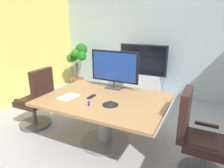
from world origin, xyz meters
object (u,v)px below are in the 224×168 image
object	(u,v)px
tv_monitor	(114,68)
potted_plant	(78,62)
conference_table	(105,109)
wall_display_unit	(142,79)
office_chair_left	(37,103)
conference_phone	(110,103)
remote_control	(92,97)
office_chair_right	(197,142)

from	to	relation	value
tv_monitor	potted_plant	size ratio (longest dim) A/B	0.67
conference_table	wall_display_unit	size ratio (longest dim) A/B	1.39
office_chair_left	tv_monitor	world-z (taller)	tv_monitor
conference_phone	remote_control	xyz separation A→B (m)	(-0.39, 0.14, -0.02)
tv_monitor	remote_control	distance (m)	0.66
tv_monitor	remote_control	world-z (taller)	tv_monitor
office_chair_left	remote_control	distance (m)	1.17
conference_table	conference_phone	distance (m)	0.34
conference_table	remote_control	size ratio (longest dim) A/B	10.69
potted_plant	conference_phone	world-z (taller)	potted_plant
remote_control	tv_monitor	bearing A→B (deg)	80.00
tv_monitor	conference_phone	xyz separation A→B (m)	(0.26, -0.68, -0.33)
tv_monitor	conference_phone	world-z (taller)	tv_monitor
tv_monitor	remote_control	xyz separation A→B (m)	(-0.12, -0.54, -0.35)
office_chair_right	remote_control	bearing A→B (deg)	88.65
wall_display_unit	remote_control	distance (m)	2.38
potted_plant	conference_phone	xyz separation A→B (m)	(2.16, -2.24, 0.01)
potted_plant	conference_phone	size ratio (longest dim) A/B	5.74
conference_table	remote_control	distance (m)	0.28
tv_monitor	conference_phone	size ratio (longest dim) A/B	3.82
potted_plant	remote_control	size ratio (longest dim) A/B	7.43
wall_display_unit	potted_plant	bearing A→B (deg)	-172.02
office_chair_left	conference_table	bearing A→B (deg)	92.45
wall_display_unit	conference_phone	size ratio (longest dim) A/B	5.95
potted_plant	wall_display_unit	bearing A→B (deg)	7.98
tv_monitor	potted_plant	distance (m)	2.48
conference_table	tv_monitor	world-z (taller)	tv_monitor
office_chair_left	remote_control	bearing A→B (deg)	90.54
wall_display_unit	potted_plant	xyz separation A→B (m)	(-1.81, -0.25, 0.33)
conference_table	remote_control	xyz separation A→B (m)	(-0.20, -0.05, 0.19)
wall_display_unit	potted_plant	size ratio (longest dim) A/B	1.04
remote_control	potted_plant	bearing A→B (deg)	132.68
office_chair_right	conference_phone	world-z (taller)	office_chair_right
tv_monitor	potted_plant	bearing A→B (deg)	140.35
wall_display_unit	conference_phone	distance (m)	2.54
office_chair_left	office_chair_right	bearing A→B (deg)	88.12
office_chair_right	remote_control	world-z (taller)	office_chair_right
conference_table	wall_display_unit	distance (m)	2.32
conference_table	wall_display_unit	world-z (taller)	wall_display_unit
office_chair_left	potted_plant	xyz separation A→B (m)	(-0.64, 2.15, 0.31)
office_chair_left	conference_phone	world-z (taller)	office_chair_left
tv_monitor	remote_control	bearing A→B (deg)	-102.66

